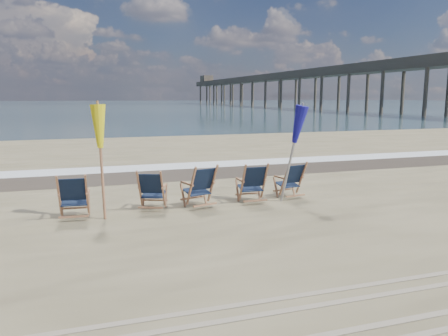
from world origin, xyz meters
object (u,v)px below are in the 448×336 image
object	(u,v)px
beach_chair_0	(87,196)
beach_chair_4	(302,179)
beach_chair_2	(213,185)
beach_chair_3	(265,183)
umbrella_blue	(291,128)
fishing_pier	(293,85)
beach_chair_1	(163,190)
umbrella_yellow	(100,133)

from	to	relation	value
beach_chair_0	beach_chair_4	world-z (taller)	beach_chair_0
beach_chair_2	beach_chair_3	bearing A→B (deg)	161.65
beach_chair_3	umbrella_blue	distance (m)	1.39
beach_chair_3	umbrella_blue	size ratio (longest dim) A/B	0.42
beach_chair_4	fishing_pier	bearing A→B (deg)	-126.64
beach_chair_1	beach_chair_3	xyz separation A→B (m)	(2.36, -0.03, 0.03)
beach_chair_0	fishing_pier	bearing A→B (deg)	-114.99
beach_chair_1	beach_chair_0	bearing A→B (deg)	27.77
beach_chair_4	umbrella_yellow	world-z (taller)	umbrella_yellow
beach_chair_3	umbrella_blue	bearing A→B (deg)	172.79
beach_chair_2	umbrella_blue	world-z (taller)	umbrella_blue
umbrella_blue	fishing_pier	world-z (taller)	fishing_pier
beach_chair_0	umbrella_blue	distance (m)	4.69
beach_chair_0	fishing_pier	size ratio (longest dim) A/B	0.01
beach_chair_0	beach_chair_2	bearing A→B (deg)	-170.87
beach_chair_0	beach_chair_1	xyz separation A→B (m)	(1.56, 0.18, -0.02)
umbrella_blue	beach_chair_3	bearing A→B (deg)	171.43
umbrella_blue	beach_chair_2	bearing A→B (deg)	175.24
beach_chair_4	fishing_pier	xyz separation A→B (m)	(35.88, 71.40, 4.20)
fishing_pier	beach_chair_1	bearing A→B (deg)	-118.77
beach_chair_2	fishing_pier	distance (m)	81.24
beach_chair_0	beach_chair_2	size ratio (longest dim) A/B	0.97
beach_chair_4	beach_chair_1	bearing A→B (deg)	-6.49
beach_chair_1	beach_chair_4	world-z (taller)	beach_chair_4
beach_chair_4	umbrella_blue	xyz separation A→B (m)	(-0.48, -0.33, 1.27)
fishing_pier	beach_chair_4	bearing A→B (deg)	-116.68
beach_chair_3	umbrella_yellow	size ratio (longest dim) A/B	0.42
beach_chair_2	umbrella_yellow	xyz separation A→B (m)	(-2.38, -0.27, 1.25)
umbrella_blue	beach_chair_0	bearing A→B (deg)	-179.27
beach_chair_0	umbrella_yellow	world-z (taller)	umbrella_yellow
beach_chair_1	umbrella_blue	distance (m)	3.23
beach_chair_0	beach_chair_1	world-z (taller)	beach_chair_0
beach_chair_4	beach_chair_0	bearing A→B (deg)	-5.50
beach_chair_3	fishing_pier	world-z (taller)	fishing_pier
umbrella_yellow	beach_chair_4	bearing A→B (deg)	5.48
beach_chair_0	umbrella_yellow	xyz separation A→B (m)	(0.31, -0.06, 1.27)
beach_chair_0	umbrella_yellow	size ratio (longest dim) A/B	0.42
beach_chair_3	umbrella_yellow	world-z (taller)	umbrella_yellow
beach_chair_0	beach_chair_4	distance (m)	5.02
beach_chair_2	umbrella_yellow	distance (m)	2.71
beach_chair_0	beach_chair_4	bearing A→B (deg)	-170.87
beach_chair_4	umbrella_yellow	size ratio (longest dim) A/B	0.40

